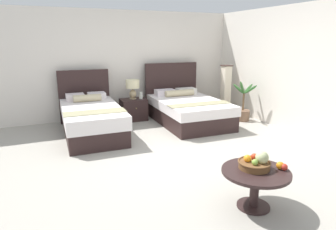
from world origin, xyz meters
TOP-DOWN VIEW (x-y plane):
  - ground_plane at (0.00, 0.00)m, footprint 9.20×9.72m
  - wall_back at (0.00, 3.06)m, footprint 9.20×0.12m
  - wall_side_right at (2.80, 0.40)m, footprint 0.12×5.32m
  - bed_near_window at (-1.09, 1.81)m, footprint 1.16×2.19m
  - bed_near_corner at (1.09, 1.82)m, footprint 1.42×2.17m
  - nightstand at (0.01, 2.52)m, footprint 0.59×0.47m
  - table_lamp at (0.01, 2.54)m, footprint 0.32×0.32m
  - vase at (0.19, 2.48)m, footprint 0.08×0.08m
  - coffee_table at (0.16, -1.71)m, footprint 0.76×0.76m
  - fruit_bowl at (0.19, -1.67)m, footprint 0.37×0.37m
  - loose_apple at (0.45, -1.83)m, footprint 0.08×0.08m
  - loose_orange at (0.43, -1.79)m, footprint 0.09×0.09m
  - floor_lamp_corner at (2.36, 2.17)m, footprint 0.24×0.24m
  - potted_palm at (2.38, 1.44)m, footprint 0.52×0.59m

SIDE VIEW (x-z plane):
  - ground_plane at x=0.00m, z-range -0.02..0.00m
  - nightstand at x=0.01m, z-range 0.00..0.51m
  - potted_palm at x=2.38m, z-range -0.24..0.75m
  - bed_near_corner at x=1.09m, z-range -0.34..0.96m
  - bed_near_window at x=-1.09m, z-range -0.28..0.93m
  - coffee_table at x=0.16m, z-range 0.12..0.58m
  - loose_apple at x=0.45m, z-range 0.46..0.53m
  - loose_orange at x=0.43m, z-range 0.46..0.54m
  - fruit_bowl at x=0.19m, z-range 0.42..0.63m
  - vase at x=0.19m, z-range 0.51..0.67m
  - floor_lamp_corner at x=2.36m, z-range 0.00..1.25m
  - table_lamp at x=0.01m, z-range 0.58..1.04m
  - wall_back at x=0.00m, z-range 0.00..2.56m
  - wall_side_right at x=2.80m, z-range 0.00..2.56m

